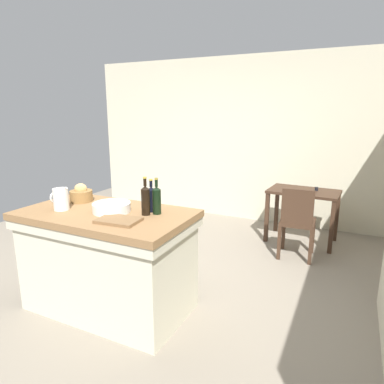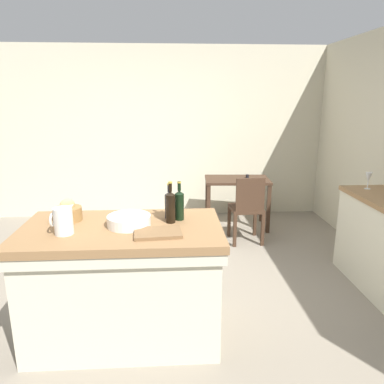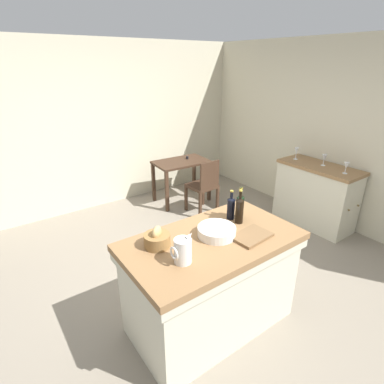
# 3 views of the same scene
# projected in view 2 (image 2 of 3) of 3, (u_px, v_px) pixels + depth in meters

# --- Properties ---
(ground_plane) EXTENTS (6.76, 6.76, 0.00)m
(ground_plane) POSITION_uv_depth(u_px,v_px,m) (154.00, 297.00, 3.48)
(ground_plane) COLOR gray
(wall_back) EXTENTS (5.32, 0.12, 2.60)m
(wall_back) POSITION_uv_depth(u_px,v_px,m) (158.00, 133.00, 5.66)
(wall_back) COLOR beige
(wall_back) RESTS_ON ground
(island_table) EXTENTS (1.49, 0.84, 0.92)m
(island_table) POSITION_uv_depth(u_px,v_px,m) (124.00, 278.00, 2.81)
(island_table) COLOR olive
(island_table) RESTS_ON ground
(writing_desk) EXTENTS (0.93, 0.61, 0.77)m
(writing_desk) POSITION_uv_depth(u_px,v_px,m) (237.00, 187.00, 5.22)
(writing_desk) COLOR #3D281C
(writing_desk) RESTS_ON ground
(wooden_chair) EXTENTS (0.42, 0.42, 0.89)m
(wooden_chair) POSITION_uv_depth(u_px,v_px,m) (247.00, 207.00, 4.66)
(wooden_chair) COLOR #3D281C
(wooden_chair) RESTS_ON ground
(pitcher) EXTENTS (0.17, 0.13, 0.23)m
(pitcher) POSITION_uv_depth(u_px,v_px,m) (63.00, 221.00, 2.54)
(pitcher) COLOR silver
(pitcher) RESTS_ON island_table
(wash_bowl) EXTENTS (0.32, 0.32, 0.08)m
(wash_bowl) POSITION_uv_depth(u_px,v_px,m) (129.00, 221.00, 2.71)
(wash_bowl) COLOR silver
(wash_bowl) RESTS_ON island_table
(bread_basket) EXTENTS (0.21, 0.21, 0.18)m
(bread_basket) POSITION_uv_depth(u_px,v_px,m) (68.00, 213.00, 2.82)
(bread_basket) COLOR olive
(bread_basket) RESTS_ON island_table
(cutting_board) EXTENTS (0.35, 0.25, 0.02)m
(cutting_board) POSITION_uv_depth(u_px,v_px,m) (158.00, 233.00, 2.55)
(cutting_board) COLOR brown
(cutting_board) RESTS_ON island_table
(wine_bottle_dark) EXTENTS (0.07, 0.07, 0.31)m
(wine_bottle_dark) POSITION_uv_depth(u_px,v_px,m) (179.00, 204.00, 2.83)
(wine_bottle_dark) COLOR black
(wine_bottle_dark) RESTS_ON island_table
(wine_bottle_amber) EXTENTS (0.07, 0.07, 0.28)m
(wine_bottle_amber) POSITION_uv_depth(u_px,v_px,m) (169.00, 204.00, 2.86)
(wine_bottle_amber) COLOR black
(wine_bottle_amber) RESTS_ON island_table
(wine_bottle_green) EXTENTS (0.07, 0.07, 0.32)m
(wine_bottle_green) POSITION_uv_depth(u_px,v_px,m) (171.00, 206.00, 2.76)
(wine_bottle_green) COLOR black
(wine_bottle_green) RESTS_ON island_table
(wine_glass_middle) EXTENTS (0.07, 0.07, 0.18)m
(wine_glass_middle) POSITION_uv_depth(u_px,v_px,m) (369.00, 178.00, 3.79)
(wine_glass_middle) COLOR white
(wine_glass_middle) RESTS_ON side_cabinet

